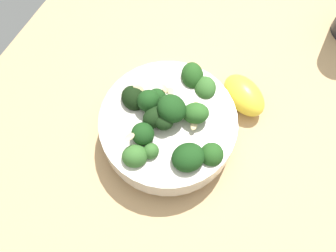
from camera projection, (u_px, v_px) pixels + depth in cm
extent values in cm
cube|color=tan|center=(192.00, 120.00, 68.64)|extent=(70.90, 70.90, 3.77)
cylinder|color=silver|center=(168.00, 134.00, 64.78)|extent=(11.45, 11.45, 1.53)
cylinder|color=silver|center=(168.00, 126.00, 61.97)|extent=(20.82, 20.82, 4.60)
cylinder|color=beige|center=(168.00, 121.00, 60.22)|extent=(18.03, 18.03, 0.80)
cylinder|color=#3C7A32|center=(136.00, 160.00, 58.66)|extent=(1.90, 1.88, 1.78)
ellipsoid|color=#386B2B|center=(135.00, 156.00, 57.09)|extent=(5.69, 5.78, 4.71)
cylinder|color=#3C7A32|center=(158.00, 101.00, 61.48)|extent=(1.38, 1.30, 1.48)
ellipsoid|color=#194216|center=(157.00, 97.00, 60.10)|extent=(3.49, 3.38, 2.67)
cylinder|color=#4A8F3C|center=(195.00, 117.00, 60.06)|extent=(1.52, 1.40, 1.18)
ellipsoid|color=#2D6023|center=(196.00, 113.00, 58.67)|extent=(4.86, 5.36, 5.16)
cylinder|color=#4A8F3C|center=(150.00, 106.00, 61.05)|extent=(1.79, 1.65, 1.84)
ellipsoid|color=#194216|center=(149.00, 101.00, 59.39)|extent=(5.55, 5.65, 5.08)
cylinder|color=#3C7A32|center=(164.00, 126.00, 59.32)|extent=(1.26, 1.20, 1.70)
ellipsoid|color=black|center=(164.00, 122.00, 57.91)|extent=(3.88, 3.61, 3.05)
cylinder|color=#2F662B|center=(134.00, 104.00, 62.33)|extent=(2.06, 1.96, 1.82)
ellipsoid|color=black|center=(133.00, 98.00, 60.67)|extent=(5.31, 5.66, 4.24)
cylinder|color=#2F662B|center=(188.00, 162.00, 58.39)|extent=(2.19, 2.22, 1.81)
ellipsoid|color=#194216|center=(188.00, 157.00, 56.63)|extent=(6.72, 7.04, 4.86)
cylinder|color=#2F662B|center=(204.00, 93.00, 63.29)|extent=(1.65, 1.49, 1.62)
ellipsoid|color=#386B2B|center=(205.00, 88.00, 61.69)|extent=(5.48, 5.31, 3.95)
cylinder|color=#2F662B|center=(172.00, 114.00, 59.57)|extent=(1.97, 1.72, 1.66)
ellipsoid|color=#194216|center=(172.00, 109.00, 57.86)|extent=(5.35, 5.82, 5.20)
cylinder|color=#4A8F3C|center=(155.00, 121.00, 60.33)|extent=(1.51, 1.50, 1.34)
ellipsoid|color=black|center=(155.00, 117.00, 58.98)|extent=(5.50, 4.61, 4.58)
cylinder|color=#4A8F3C|center=(151.00, 154.00, 58.73)|extent=(1.64, 1.39, 1.55)
ellipsoid|color=#386B2B|center=(151.00, 151.00, 57.47)|extent=(3.34, 3.51, 3.27)
cylinder|color=#3C7A32|center=(211.00, 158.00, 58.98)|extent=(1.95, 1.98, 1.46)
ellipsoid|color=#23511C|center=(212.00, 154.00, 57.45)|extent=(4.65, 5.27, 4.69)
cylinder|color=#3C7A32|center=(143.00, 138.00, 59.12)|extent=(1.96, 1.82, 1.51)
ellipsoid|color=#194216|center=(143.00, 134.00, 57.55)|extent=(3.58, 4.40, 4.09)
cylinder|color=#589D47|center=(192.00, 81.00, 63.91)|extent=(1.85, 1.99, 1.30)
ellipsoid|color=#23511C|center=(192.00, 76.00, 62.42)|extent=(6.17, 5.71, 4.64)
ellipsoid|color=#DBBC84|center=(130.00, 137.00, 55.86)|extent=(1.85, 1.21, 1.08)
ellipsoid|color=#DBBC84|center=(194.00, 125.00, 58.46)|extent=(2.01, 1.45, 0.40)
ellipsoid|color=#DBBC84|center=(140.00, 132.00, 57.99)|extent=(2.04, 1.79, 1.08)
ellipsoid|color=#DBBC84|center=(165.00, 89.00, 59.95)|extent=(1.72, 1.99, 1.11)
ellipsoid|color=#DBBC84|center=(139.00, 88.00, 60.16)|extent=(1.36, 1.87, 1.20)
ellipsoid|color=#DBBC84|center=(197.00, 107.00, 58.79)|extent=(1.91, 1.95, 1.15)
ellipsoid|color=#DBBC84|center=(171.00, 91.00, 58.89)|extent=(2.04, 1.83, 1.07)
ellipsoid|color=yellow|center=(244.00, 95.00, 65.86)|extent=(8.45, 9.76, 4.57)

